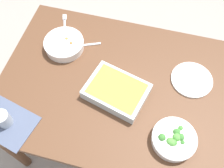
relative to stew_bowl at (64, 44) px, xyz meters
The scene contains 10 objects.
ground_plane 0.85m from the stew_bowl, 153.08° to the left, with size 6.00×6.00×0.00m, color #9E9389.
dining_table 0.38m from the stew_bowl, 153.08° to the left, with size 1.20×0.90×0.74m.
placemat 0.52m from the stew_bowl, 76.73° to the left, with size 0.28×0.20×0.00m, color #4C5670.
stew_bowl is the anchor object (origin of this frame).
broccoli_bowl 0.78m from the stew_bowl, 150.05° to the left, with size 0.21×0.21×0.07m.
baking_dish 0.42m from the stew_bowl, 149.17° to the left, with size 0.35×0.29×0.06m.
drink_cup 0.52m from the stew_bowl, 76.73° to the left, with size 0.07×0.07×0.08m.
side_plate 0.73m from the stew_bowl, behind, with size 0.22×0.22×0.01m, color white.
spoon_by_stew 0.10m from the stew_bowl, 157.26° to the right, with size 0.17×0.09×0.01m.
fork_on_table 0.19m from the stew_bowl, 69.53° to the right, with size 0.08×0.17×0.01m.
Camera 1 is at (-0.17, 0.65, 1.92)m, focal length 41.06 mm.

